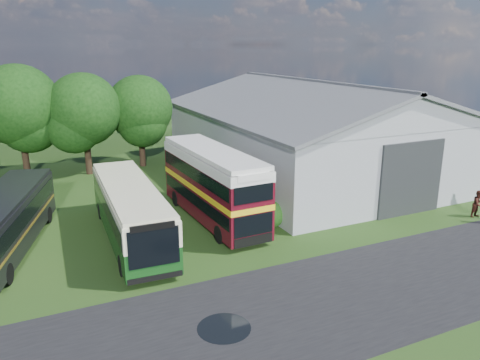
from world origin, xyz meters
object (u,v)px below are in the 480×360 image
bus_maroon_double (213,185)px  visitor_b (478,204)px  storage_shed (311,126)px  bus_green_single (131,211)px  bus_dark_single (5,222)px

bus_maroon_double → visitor_b: bus_maroon_double is taller
storage_shed → bus_green_single: storage_shed is taller
storage_shed → visitor_b: storage_shed is taller
bus_green_single → bus_dark_single: size_ratio=1.03×
bus_green_single → visitor_b: size_ratio=6.69×
storage_shed → visitor_b: (3.74, -14.45, -3.25)m
bus_maroon_double → bus_green_single: bearing=-170.9°
bus_maroon_double → visitor_b: (16.00, -7.08, -1.43)m
bus_green_single → bus_maroon_double: size_ratio=1.11×
bus_dark_single → storage_shed: bearing=32.2°
visitor_b → bus_dark_single: bearing=161.8°
bus_green_single → bus_dark_single: 6.72m
bus_maroon_double → storage_shed: bearing=29.0°
storage_shed → bus_maroon_double: 14.42m
bus_maroon_double → visitor_b: size_ratio=6.03×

